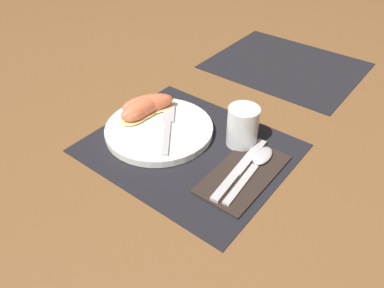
% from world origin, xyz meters
% --- Properties ---
extents(ground_plane, '(3.00, 3.00, 0.00)m').
position_xyz_m(ground_plane, '(0.00, 0.00, 0.00)').
color(ground_plane, brown).
extents(placemat, '(0.41, 0.35, 0.00)m').
position_xyz_m(placemat, '(0.00, 0.00, 0.00)').
color(placemat, black).
rests_on(placemat, ground_plane).
extents(placemat_far, '(0.41, 0.35, 0.00)m').
position_xyz_m(placemat_far, '(-0.01, 0.48, 0.00)').
color(placemat_far, black).
rests_on(placemat_far, ground_plane).
extents(plate, '(0.24, 0.24, 0.02)m').
position_xyz_m(plate, '(-0.09, 0.00, 0.01)').
color(plate, white).
rests_on(plate, placemat).
extents(juice_glass, '(0.07, 0.07, 0.09)m').
position_xyz_m(juice_glass, '(0.08, 0.08, 0.04)').
color(juice_glass, silver).
rests_on(juice_glass, placemat).
extents(napkin, '(0.11, 0.21, 0.00)m').
position_xyz_m(napkin, '(0.14, 0.00, 0.01)').
color(napkin, '#2D231E').
rests_on(napkin, placemat).
extents(knife, '(0.04, 0.21, 0.01)m').
position_xyz_m(knife, '(0.13, -0.00, 0.01)').
color(knife, '#BCBCC1').
rests_on(knife, napkin).
extents(spoon, '(0.04, 0.19, 0.01)m').
position_xyz_m(spoon, '(0.15, 0.04, 0.01)').
color(spoon, '#BCBCC1').
rests_on(spoon, napkin).
extents(fork, '(0.13, 0.16, 0.00)m').
position_xyz_m(fork, '(-0.07, 0.02, 0.02)').
color(fork, '#BCBCC1').
rests_on(fork, plate).
extents(citrus_wedge_0, '(0.10, 0.13, 0.04)m').
position_xyz_m(citrus_wedge_0, '(-0.15, 0.03, 0.04)').
color(citrus_wedge_0, '#F4DB84').
rests_on(citrus_wedge_0, plate).
extents(citrus_wedge_1, '(0.06, 0.13, 0.04)m').
position_xyz_m(citrus_wedge_1, '(-0.15, 0.01, 0.04)').
color(citrus_wedge_1, '#F4DB84').
rests_on(citrus_wedge_1, plate).
extents(citrus_wedge_2, '(0.07, 0.10, 0.04)m').
position_xyz_m(citrus_wedge_2, '(-0.15, -0.00, 0.04)').
color(citrus_wedge_2, '#F4DB84').
rests_on(citrus_wedge_2, plate).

